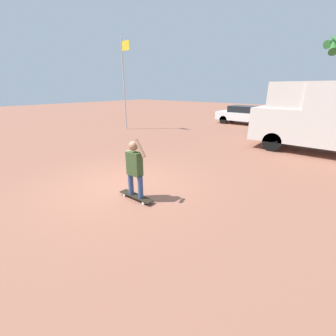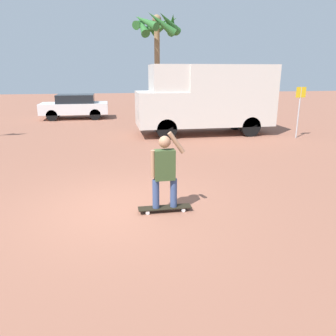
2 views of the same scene
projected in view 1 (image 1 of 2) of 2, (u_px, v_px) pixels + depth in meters
The scene contains 6 objects.
ground_plane at pixel (124, 186), 6.88m from camera, with size 80.00×80.00×0.00m, color #935B47.
skateboard at pixel (136, 196), 6.07m from camera, with size 1.11×0.25×0.10m.
person_skateboarder at pixel (134, 166), 5.78m from camera, with size 0.69×0.24×1.59m.
camper_van at pixel (333, 116), 9.67m from camera, with size 6.17×2.15×3.11m.
parked_car_white at pixel (243, 114), 18.62m from camera, with size 4.04×1.94×1.47m.
flagpole at pixel (124, 80), 15.43m from camera, with size 0.82×0.12×5.99m.
Camera 1 is at (5.02, -4.02, 2.84)m, focal length 24.00 mm.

